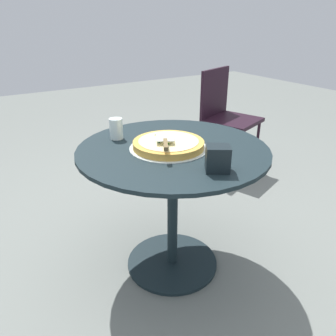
{
  "coord_description": "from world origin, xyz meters",
  "views": [
    {
      "loc": [
        1.21,
        -0.78,
        1.24
      ],
      "look_at": [
        -0.0,
        -0.02,
        0.58
      ],
      "focal_mm": 35.5,
      "sensor_mm": 36.0,
      "label": 1
    }
  ],
  "objects_px": {
    "pizza_server": "(165,141)",
    "patio_chair_far": "(225,112)",
    "patio_table": "(173,181)",
    "drinking_cup": "(116,129)",
    "napkin_dispenser": "(218,159)",
    "pizza_on_tray": "(168,144)"
  },
  "relations": [
    {
      "from": "napkin_dispenser",
      "to": "patio_table",
      "type": "bearing_deg",
      "value": -54.64
    },
    {
      "from": "pizza_server",
      "to": "drinking_cup",
      "type": "height_order",
      "value": "drinking_cup"
    },
    {
      "from": "drinking_cup",
      "to": "pizza_on_tray",
      "type": "bearing_deg",
      "value": 30.85
    },
    {
      "from": "pizza_on_tray",
      "to": "napkin_dispenser",
      "type": "bearing_deg",
      "value": 6.33
    },
    {
      "from": "pizza_on_tray",
      "to": "drinking_cup",
      "type": "bearing_deg",
      "value": -149.15
    },
    {
      "from": "napkin_dispenser",
      "to": "patio_chair_far",
      "type": "bearing_deg",
      "value": -99.11
    },
    {
      "from": "pizza_on_tray",
      "to": "napkin_dispenser",
      "type": "relative_size",
      "value": 3.51
    },
    {
      "from": "patio_table",
      "to": "pizza_server",
      "type": "height_order",
      "value": "pizza_server"
    },
    {
      "from": "napkin_dispenser",
      "to": "patio_chair_far",
      "type": "distance_m",
      "value": 1.55
    },
    {
      "from": "napkin_dispenser",
      "to": "pizza_server",
      "type": "bearing_deg",
      "value": -37.95
    },
    {
      "from": "patio_table",
      "to": "pizza_on_tray",
      "type": "bearing_deg",
      "value": -99.66
    },
    {
      "from": "pizza_server",
      "to": "patio_chair_far",
      "type": "relative_size",
      "value": 0.24
    },
    {
      "from": "patio_table",
      "to": "drinking_cup",
      "type": "relative_size",
      "value": 8.75
    },
    {
      "from": "pizza_server",
      "to": "napkin_dispenser",
      "type": "relative_size",
      "value": 2.01
    },
    {
      "from": "patio_table",
      "to": "pizza_server",
      "type": "distance_m",
      "value": 0.25
    },
    {
      "from": "pizza_server",
      "to": "patio_chair_far",
      "type": "distance_m",
      "value": 1.44
    },
    {
      "from": "pizza_on_tray",
      "to": "pizza_server",
      "type": "relative_size",
      "value": 1.74
    },
    {
      "from": "pizza_on_tray",
      "to": "patio_chair_far",
      "type": "bearing_deg",
      "value": 127.33
    },
    {
      "from": "pizza_on_tray",
      "to": "drinking_cup",
      "type": "relative_size",
      "value": 3.53
    },
    {
      "from": "patio_table",
      "to": "napkin_dispenser",
      "type": "distance_m",
      "value": 0.38
    },
    {
      "from": "patio_chair_far",
      "to": "pizza_server",
      "type": "bearing_deg",
      "value": -52.04
    },
    {
      "from": "patio_table",
      "to": "drinking_cup",
      "type": "xyz_separation_m",
      "value": [
        -0.25,
        -0.17,
        0.23
      ]
    }
  ]
}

